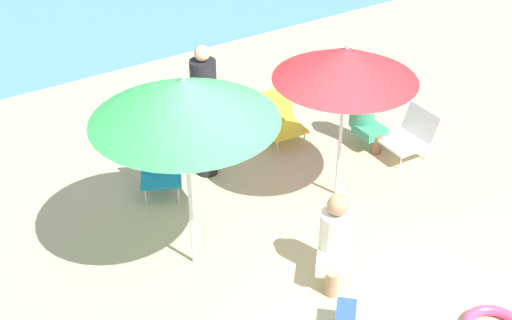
% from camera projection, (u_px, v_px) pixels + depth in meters
% --- Properties ---
extents(ground_plane, '(40.00, 40.00, 0.00)m').
position_uv_depth(ground_plane, '(288.00, 271.00, 6.86)').
color(ground_plane, '#CCB789').
extents(umbrella_red, '(1.55, 1.55, 1.90)m').
position_uv_depth(umbrella_red, '(346.00, 64.00, 7.08)').
color(umbrella_red, silver).
rests_on(umbrella_red, ground_plane).
extents(umbrella_green, '(1.73, 1.73, 2.12)m').
position_uv_depth(umbrella_green, '(184.00, 100.00, 5.98)').
color(umbrella_green, silver).
rests_on(umbrella_green, ground_plane).
extents(beach_chair_a, '(0.63, 0.58, 0.58)m').
position_uv_depth(beach_chair_a, '(410.00, 134.00, 8.57)').
color(beach_chair_a, white).
rests_on(beach_chair_a, ground_plane).
extents(beach_chair_b, '(0.64, 0.66, 0.63)m').
position_uv_depth(beach_chair_b, '(161.00, 167.00, 7.88)').
color(beach_chair_b, teal).
rests_on(beach_chair_b, ground_plane).
extents(beach_chair_c, '(0.54, 0.59, 0.64)m').
position_uv_depth(beach_chair_c, '(279.00, 118.00, 8.87)').
color(beach_chair_c, gold).
rests_on(beach_chair_c, ground_plane).
extents(person_a, '(0.52, 0.54, 0.92)m').
position_uv_depth(person_a, '(335.00, 237.00, 6.57)').
color(person_a, silver).
rests_on(person_a, ground_plane).
extents(person_b, '(0.33, 0.56, 0.95)m').
position_uv_depth(person_b, '(365.00, 111.00, 8.69)').
color(person_b, '#389970').
rests_on(person_b, ground_plane).
extents(person_c, '(0.30, 0.30, 1.66)m').
position_uv_depth(person_c, '(205.00, 112.00, 7.90)').
color(person_c, black).
rests_on(person_c, ground_plane).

